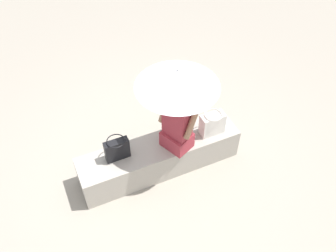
% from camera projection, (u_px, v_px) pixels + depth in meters
% --- Properties ---
extents(ground_plane, '(14.00, 14.00, 0.00)m').
position_uv_depth(ground_plane, '(160.00, 167.00, 4.93)').
color(ground_plane, '#9E9384').
extents(stone_bench, '(2.09, 0.48, 0.44)m').
position_uv_depth(stone_bench, '(160.00, 157.00, 4.77)').
color(stone_bench, '#A8A093').
rests_on(stone_bench, ground).
extents(person_seated, '(0.39, 0.51, 0.90)m').
position_uv_depth(person_seated, '(177.00, 124.00, 4.33)').
color(person_seated, '#992D38').
rests_on(person_seated, stone_bench).
extents(parasol, '(0.95, 0.95, 1.15)m').
position_uv_depth(parasol, '(177.00, 79.00, 3.93)').
color(parasol, '#B7B7BC').
rests_on(parasol, stone_bench).
extents(handbag_black, '(0.30, 0.22, 0.31)m').
position_uv_depth(handbag_black, '(117.00, 149.00, 4.37)').
color(handbag_black, black).
rests_on(handbag_black, stone_bench).
extents(tote_bag_canvas, '(0.31, 0.23, 0.32)m').
position_uv_depth(tote_bag_canvas, '(212.00, 124.00, 4.65)').
color(tote_bag_canvas, silver).
rests_on(tote_bag_canvas, stone_bench).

